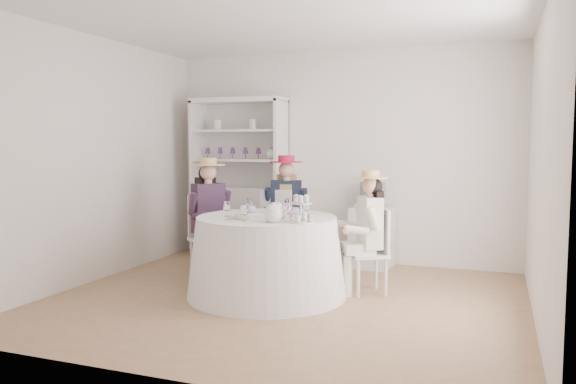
% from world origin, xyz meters
% --- Properties ---
extents(ground, '(4.50, 4.50, 0.00)m').
position_xyz_m(ground, '(0.00, 0.00, 0.00)').
color(ground, olive).
rests_on(ground, ground).
extents(ceiling, '(4.50, 4.50, 0.00)m').
position_xyz_m(ceiling, '(0.00, 0.00, 2.70)').
color(ceiling, white).
rests_on(ceiling, wall_back).
extents(wall_back, '(4.50, 0.00, 4.50)m').
position_xyz_m(wall_back, '(0.00, 2.00, 1.35)').
color(wall_back, white).
rests_on(wall_back, ground).
extents(wall_front, '(4.50, 0.00, 4.50)m').
position_xyz_m(wall_front, '(0.00, -2.00, 1.35)').
color(wall_front, white).
rests_on(wall_front, ground).
extents(wall_left, '(0.00, 4.50, 4.50)m').
position_xyz_m(wall_left, '(-2.25, 0.00, 1.35)').
color(wall_left, white).
rests_on(wall_left, ground).
extents(wall_right, '(0.00, 4.50, 4.50)m').
position_xyz_m(wall_right, '(2.25, 0.00, 1.35)').
color(wall_right, white).
rests_on(wall_right, ground).
extents(tea_table, '(1.59, 1.59, 0.80)m').
position_xyz_m(tea_table, '(-0.23, 0.09, 0.40)').
color(tea_table, white).
rests_on(tea_table, ground).
extents(hutch, '(1.43, 0.92, 2.12)m').
position_xyz_m(hutch, '(-1.31, 1.77, 0.75)').
color(hutch, silver).
rests_on(hutch, ground).
extents(side_table, '(0.51, 0.51, 0.74)m').
position_xyz_m(side_table, '(0.49, 1.75, 0.37)').
color(side_table, silver).
rests_on(side_table, ground).
extents(hatbox, '(0.40, 0.40, 0.31)m').
position_xyz_m(hatbox, '(0.49, 1.75, 0.89)').
color(hatbox, black).
rests_on(hatbox, side_table).
extents(guest_left, '(0.58, 0.56, 1.36)m').
position_xyz_m(guest_left, '(-1.13, 0.57, 0.77)').
color(guest_left, silver).
rests_on(guest_left, ground).
extents(guest_mid, '(0.52, 0.56, 1.38)m').
position_xyz_m(guest_mid, '(-0.40, 1.10, 0.78)').
color(guest_mid, silver).
rests_on(guest_mid, ground).
extents(guest_right, '(0.54, 0.50, 1.26)m').
position_xyz_m(guest_right, '(0.71, 0.52, 0.71)').
color(guest_right, silver).
rests_on(guest_right, ground).
extents(spare_chair, '(0.43, 0.43, 0.99)m').
position_xyz_m(spare_chair, '(-0.50, 1.12, 0.53)').
color(spare_chair, silver).
rests_on(spare_chair, ground).
extents(teacup_a, '(0.11, 0.11, 0.07)m').
position_xyz_m(teacup_a, '(-0.47, 0.27, 0.83)').
color(teacup_a, white).
rests_on(teacup_a, tea_table).
extents(teacup_b, '(0.08, 0.08, 0.06)m').
position_xyz_m(teacup_b, '(-0.16, 0.36, 0.83)').
color(teacup_b, white).
rests_on(teacup_b, tea_table).
extents(teacup_c, '(0.11, 0.11, 0.07)m').
position_xyz_m(teacup_c, '(0.01, 0.26, 0.84)').
color(teacup_c, white).
rests_on(teacup_c, tea_table).
extents(flower_bowl, '(0.22, 0.22, 0.05)m').
position_xyz_m(flower_bowl, '(-0.03, 0.03, 0.83)').
color(flower_bowl, white).
rests_on(flower_bowl, tea_table).
extents(flower_arrangement, '(0.19, 0.19, 0.07)m').
position_xyz_m(flower_arrangement, '(-0.03, 0.01, 0.89)').
color(flower_arrangement, pink).
rests_on(flower_arrangement, tea_table).
extents(table_teapot, '(0.26, 0.18, 0.19)m').
position_xyz_m(table_teapot, '(-0.00, -0.27, 0.88)').
color(table_teapot, white).
rests_on(table_teapot, tea_table).
extents(sandwich_plate, '(0.26, 0.26, 0.06)m').
position_xyz_m(sandwich_plate, '(-0.38, -0.22, 0.81)').
color(sandwich_plate, white).
rests_on(sandwich_plate, tea_table).
extents(cupcake_stand, '(0.27, 0.27, 0.25)m').
position_xyz_m(cupcake_stand, '(0.23, -0.18, 0.89)').
color(cupcake_stand, white).
rests_on(cupcake_stand, tea_table).
extents(stemware_set, '(0.82, 0.86, 0.15)m').
position_xyz_m(stemware_set, '(-0.23, 0.09, 0.87)').
color(stemware_set, white).
rests_on(stemware_set, tea_table).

